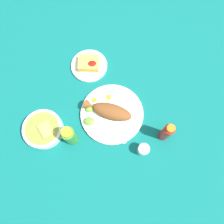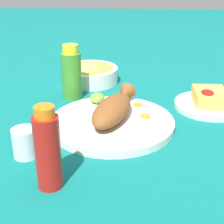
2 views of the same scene
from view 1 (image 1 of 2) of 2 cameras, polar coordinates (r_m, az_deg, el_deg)
The scene contains 15 objects.
ground_plane at distance 1.06m, azimuth -0.00°, elevation -0.63°, with size 4.00×4.00×0.00m, color #0C605B.
main_plate at distance 1.05m, azimuth -0.00°, elevation -0.48°, with size 0.30×0.30×0.02m, color silver.
fried_fish at distance 1.02m, azimuth -0.66°, elevation 0.29°, with size 0.24×0.12×0.05m.
fork_near at distance 1.02m, azimuth 1.65°, elevation -4.10°, with size 0.08×0.18×0.00m.
fork_far at distance 1.02m, azimuth -0.89°, elevation -4.45°, with size 0.11×0.16×0.00m.
carrot_slice_near at distance 1.07m, azimuth -0.87°, elevation 3.89°, with size 0.03×0.03×0.00m, color orange.
carrot_slice_mid at distance 1.06m, azimuth -4.71°, elevation 3.12°, with size 0.02×0.02×0.00m, color orange.
lime_wedge_main at distance 1.04m, azimuth -5.94°, elevation 0.78°, with size 0.04×0.03×0.02m, color #6BB233.
lime_wedge_side at distance 1.02m, azimuth -5.94°, elevation -2.40°, with size 0.05×0.04×0.03m, color #6BB233.
hot_sauce_bottle_red at distance 0.99m, azimuth 14.03°, elevation -5.17°, with size 0.05×0.05×0.16m.
hot_sauce_bottle_green at distance 0.97m, azimuth -10.95°, elevation -6.12°, with size 0.06×0.06×0.16m.
salt_cup at distance 1.00m, azimuth 8.13°, elevation -9.76°, with size 0.05×0.05×0.06m.
side_plate_fries at distance 1.16m, azimuth -5.97°, elevation 11.90°, with size 0.19×0.19×0.01m, color silver.
fries_pile at distance 1.14m, azimuth -6.06°, elevation 12.52°, with size 0.10×0.08×0.04m.
guacamole_bowl at distance 1.06m, azimuth -17.51°, elevation -4.31°, with size 0.18×0.18×0.06m.
Camera 1 is at (0.01, -0.31, 1.01)m, focal length 35.00 mm.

